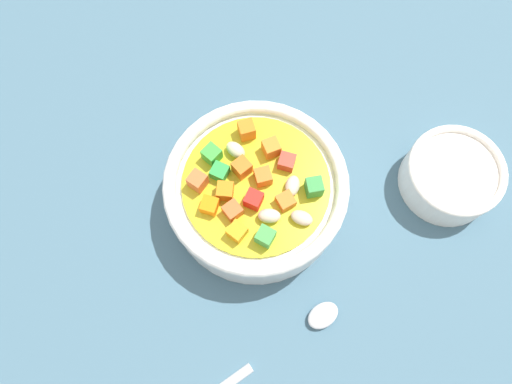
{
  "coord_description": "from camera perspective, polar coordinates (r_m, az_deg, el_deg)",
  "views": [
    {
      "loc": [
        -1.73,
        14.39,
        44.68
      ],
      "look_at": [
        0.0,
        0.0,
        2.76
      ],
      "focal_mm": 33.48,
      "sensor_mm": 36.0,
      "label": 1
    }
  ],
  "objects": [
    {
      "name": "spoon",
      "position": [
        0.44,
        -2.6,
        -21.45
      ],
      "size": [
        19.27,
        17.04,
        1.09
      ],
      "rotation": [
        0.0,
        0.0,
        3.86
      ],
      "color": "silver",
      "rests_on": "ground_plane"
    },
    {
      "name": "side_bowl_small",
      "position": [
        0.49,
        22.31,
        1.83
      ],
      "size": [
        9.23,
        9.23,
        3.91
      ],
      "color": "white",
      "rests_on": "ground_plane"
    },
    {
      "name": "ground_plane",
      "position": [
        0.48,
        -0.0,
        -1.47
      ],
      "size": [
        140.0,
        140.0,
        2.0
      ],
      "primitive_type": "cube",
      "color": "#42667A"
    },
    {
      "name": "soup_bowl_main",
      "position": [
        0.44,
        -0.01,
        0.11
      ],
      "size": [
        16.64,
        16.64,
        6.67
      ],
      "color": "white",
      "rests_on": "ground_plane"
    }
  ]
}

